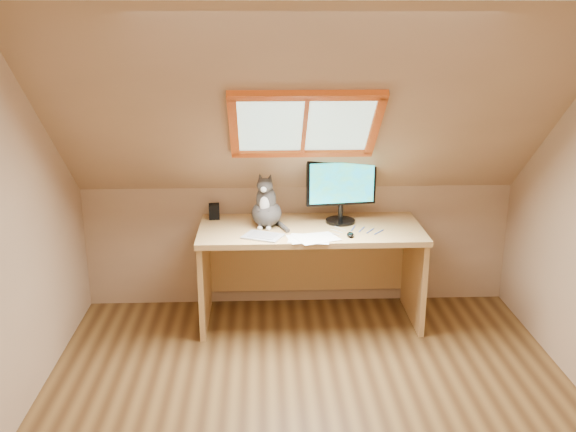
{
  "coord_description": "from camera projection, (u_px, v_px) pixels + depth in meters",
  "views": [
    {
      "loc": [
        -0.29,
        -3.27,
        2.32
      ],
      "look_at": [
        -0.11,
        1.0,
        0.99
      ],
      "focal_mm": 40.0,
      "sensor_mm": 36.0,
      "label": 1
    }
  ],
  "objects": [
    {
      "name": "room_shell",
      "position": [
        319.0,
        197.0,
        3.31
      ],
      "size": [
        3.52,
        3.52,
        2.41
      ],
      "color": "tan",
      "rests_on": "ground"
    },
    {
      "name": "cables",
      "position": [
        354.0,
        231.0,
        4.81
      ],
      "size": [
        0.51,
        0.26,
        0.01
      ],
      "color": "silver",
      "rests_on": "desk"
    },
    {
      "name": "cat",
      "position": [
        266.0,
        207.0,
        4.89
      ],
      "size": [
        0.28,
        0.32,
        0.43
      ],
      "color": "#433F3B",
      "rests_on": "desk"
    },
    {
      "name": "monitor",
      "position": [
        341.0,
        187.0,
        4.94
      ],
      "size": [
        0.55,
        0.23,
        0.5
      ],
      "color": "black",
      "rests_on": "desk"
    },
    {
      "name": "desk",
      "position": [
        310.0,
        252.0,
        5.05
      ],
      "size": [
        1.71,
        0.75,
        0.78
      ],
      "color": "tan",
      "rests_on": "ground"
    },
    {
      "name": "ground",
      "position": [
        314.0,
        424.0,
        3.82
      ],
      "size": [
        3.5,
        3.5,
        0.0
      ],
      "primitive_type": "plane",
      "color": "brown",
      "rests_on": "ground"
    },
    {
      "name": "desk_speaker",
      "position": [
        214.0,
        211.0,
        5.1
      ],
      "size": [
        0.09,
        0.09,
        0.12
      ],
      "primitive_type": "cube",
      "rotation": [
        0.0,
        0.0,
        0.08
      ],
      "color": "black",
      "rests_on": "desk"
    },
    {
      "name": "papers",
      "position": [
        305.0,
        238.0,
        4.66
      ],
      "size": [
        0.35,
        0.3,
        0.01
      ],
      "color": "white",
      "rests_on": "desk"
    },
    {
      "name": "mouse",
      "position": [
        350.0,
        235.0,
        4.7
      ],
      "size": [
        0.06,
        0.1,
        0.03
      ],
      "primitive_type": "ellipsoid",
      "rotation": [
        0.0,
        0.0,
        -0.12
      ],
      "color": "black",
      "rests_on": "desk"
    },
    {
      "name": "graphics_tablet",
      "position": [
        263.0,
        236.0,
        4.69
      ],
      "size": [
        0.33,
        0.29,
        0.01
      ],
      "primitive_type": "cube",
      "rotation": [
        0.0,
        0.0,
        -0.43
      ],
      "color": "#B2B2B7",
      "rests_on": "desk"
    }
  ]
}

